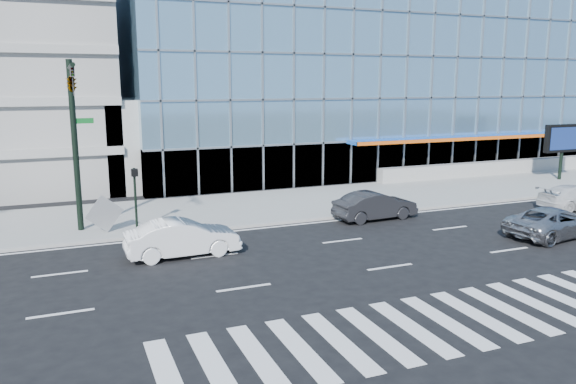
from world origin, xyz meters
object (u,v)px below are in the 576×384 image
white_suv (576,197)px  dark_sedan (375,206)px  marquee_sign (563,139)px  traffic_signal (73,104)px  tilted_panel (104,214)px  ped_signal_post (135,189)px  white_sedan (183,238)px  silver_suv (554,222)px

white_suv → dark_sedan: (-12.00, 2.08, 0.07)m
marquee_sign → white_suv: bearing=-132.6°
marquee_sign → white_suv: (-6.52, -7.08, -2.39)m
traffic_signal → tilted_panel: (1.05, 0.44, -5.10)m
ped_signal_post → tilted_panel: ped_signal_post is taller
marquee_sign → white_sedan: marquee_sign is taller
traffic_signal → ped_signal_post: 4.75m
ped_signal_post → marquee_sign: 30.67m
marquee_sign → white_sedan: bearing=-165.6°
white_sedan → silver_suv: bearing=-103.0°
traffic_signal → white_suv: bearing=-7.9°
marquee_sign → dark_sedan: marquee_sign is taller
ped_signal_post → white_sedan: size_ratio=0.64×
dark_sedan → tilted_panel: size_ratio=3.45×
traffic_signal → ped_signal_post: size_ratio=2.67×
white_suv → traffic_signal: bearing=84.2°
ped_signal_post → white_suv: size_ratio=0.65×
traffic_signal → tilted_panel: traffic_signal is taller
traffic_signal → white_sedan: 7.74m
tilted_panel → white_sedan: bearing=-69.3°
marquee_sign → white_suv: 9.91m
white_suv → dark_sedan: size_ratio=1.04×
tilted_panel → white_suv: bearing=-19.9°
marquee_sign → tilted_panel: bearing=-174.7°
marquee_sign → white_sedan: 30.24m
traffic_signal → marquee_sign: traffic_signal is taller
ped_signal_post → white_suv: bearing=-9.5°
silver_suv → white_suv: size_ratio=1.09×
marquee_sign → silver_suv: 16.89m
white_sedan → white_suv: bearing=-89.8°
white_suv → silver_suv: bearing=125.8°
ped_signal_post → dark_sedan: 12.22m
ped_signal_post → white_sedan: ped_signal_post is taller
traffic_signal → silver_suv: traffic_signal is taller
silver_suv → tilted_panel: (-19.43, 8.11, 0.36)m
silver_suv → white_sedan: white_sedan is taller
traffic_signal → silver_suv: 22.54m
traffic_signal → silver_suv: size_ratio=1.58×
marquee_sign → traffic_signal: bearing=-174.1°
silver_suv → traffic_signal: bearing=61.8°
white_suv → dark_sedan: dark_sedan is taller
marquee_sign → dark_sedan: bearing=-164.9°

